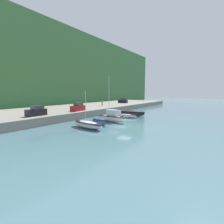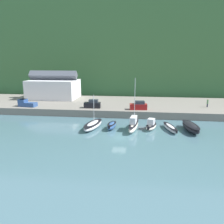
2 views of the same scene
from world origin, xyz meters
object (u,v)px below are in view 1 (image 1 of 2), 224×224
moored_boat_1 (100,121)px  dog_on_quay (144,100)px  parked_car_3 (78,107)px  person_on_quay (102,103)px  moored_boat_2 (111,117)px  moored_boat_3 (117,116)px  parked_car_2 (123,101)px  parked_car_0 (36,111)px  moored_boat_5 (132,113)px  moored_boat_4 (125,116)px  moored_boat_0 (88,124)px

moored_boat_1 → dog_on_quay: 63.22m
parked_car_3 → person_on_quay: 18.58m
moored_boat_2 → moored_boat_3: moored_boat_2 is taller
moored_boat_1 → moored_boat_2: bearing=8.8°
moored_boat_2 → parked_car_2: moored_boat_2 is taller
moored_boat_1 → parked_car_0: (-6.44, 11.86, 1.94)m
moored_boat_5 → moored_boat_4: bearing=171.7°
parked_car_3 → moored_boat_4: bearing=-155.6°
moored_boat_1 → moored_boat_4: bearing=10.6°
moored_boat_0 → parked_car_3: 14.69m
moored_boat_4 → person_on_quay: 19.74m
moored_boat_3 → dog_on_quay: dog_on_quay is taller
parked_car_0 → moored_boat_5: bearing=-120.3°
moored_boat_3 → parked_car_0: 18.17m
moored_boat_5 → parked_car_0: parked_car_0 is taller
moored_boat_4 → dog_on_quay: bearing=4.4°
parked_car_3 → dog_on_quay: parked_car_3 is taller
parked_car_2 → parked_car_3: (-35.56, -6.62, 0.00)m
parked_car_2 → moored_boat_1: bearing=-155.8°
moored_boat_2 → dog_on_quay: 58.95m
moored_boat_0 → parked_car_3: (9.09, 11.37, 1.96)m
moored_boat_2 → moored_boat_3: bearing=19.8°
moored_boat_0 → parked_car_0: bearing=112.8°
moored_boat_4 → dog_on_quay: size_ratio=8.09×
moored_boat_0 → parked_car_2: 48.18m
moored_boat_2 → moored_boat_0: bearing=-171.5°
dog_on_quay → moored_boat_2: bearing=-8.3°
parked_car_0 → parked_car_3: same height
parked_car_0 → parked_car_3: 11.71m
moored_boat_0 → moored_boat_5: (19.36, 0.66, 0.12)m
moored_boat_0 → moored_boat_3: 11.79m
moored_boat_0 → moored_boat_4: 15.49m
moored_boat_5 → parked_car_3: 14.95m
parked_car_2 → moored_boat_5: bearing=-145.1°
moored_boat_0 → parked_car_2: moored_boat_0 is taller
dog_on_quay → parked_car_3: bearing=-19.2°
moored_boat_1 → moored_boat_2: (4.41, 0.10, 0.32)m
moored_boat_0 → moored_boat_3: size_ratio=1.64×
dog_on_quay → parked_car_0: bearing=-20.5°
moored_boat_4 → moored_boat_5: size_ratio=0.89×
moored_boat_1 → moored_boat_5: bearing=9.7°
parked_car_3 → parked_car_2: bearing=-85.9°
person_on_quay → moored_boat_1: bearing=-144.4°
moored_boat_4 → parked_car_2: bearing=17.3°
parked_car_3 → dog_on_quay: size_ratio=5.06×
moored_boat_3 → moored_boat_5: bearing=15.8°
moored_boat_1 → parked_car_2: 44.62m
moored_boat_4 → moored_boat_3: bearing=163.1°
moored_boat_0 → parked_car_2: size_ratio=1.92×
parked_car_0 → moored_boat_3: bearing=-130.5°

